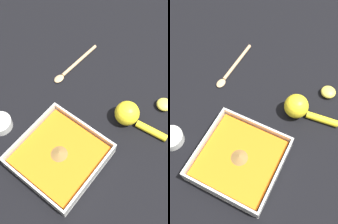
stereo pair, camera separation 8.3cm
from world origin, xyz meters
The scene contains 6 objects.
ground_plane centered at (0.00, 0.00, 0.00)m, with size 4.00×4.00×0.00m, color black.
square_dish centered at (-0.01, 0.05, 0.02)m, with size 0.24×0.24×0.05m.
spice_bowl centered at (0.21, 0.08, 0.01)m, with size 0.07×0.07×0.03m.
lemon_squeezer centered at (-0.10, -0.18, 0.04)m, with size 0.18×0.08×0.08m.
lemon_half centered at (-0.16, -0.30, 0.01)m, with size 0.05×0.05×0.03m.
wooden_spoon centered at (0.18, -0.26, 0.01)m, with size 0.03×0.23×0.01m.
Camera 1 is at (-0.24, 0.23, 0.74)m, focal length 42.00 mm.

